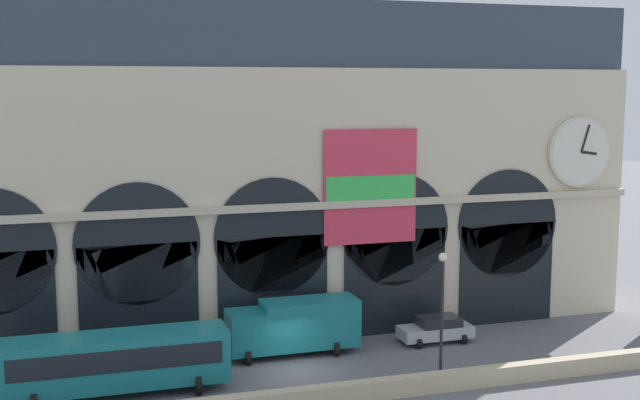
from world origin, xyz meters
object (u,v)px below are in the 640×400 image
(bus_midwest, at_px, (116,361))
(box_truck_center, at_px, (295,325))
(car_mideast, at_px, (436,329))
(street_lamp_quayside, at_px, (442,301))

(bus_midwest, bearing_deg, box_truck_center, 18.97)
(bus_midwest, bearing_deg, car_mideast, 9.30)
(bus_midwest, relative_size, box_truck_center, 1.47)
(bus_midwest, relative_size, street_lamp_quayside, 1.59)
(bus_midwest, distance_m, car_mideast, 19.08)
(bus_midwest, height_order, street_lamp_quayside, street_lamp_quayside)
(box_truck_center, height_order, street_lamp_quayside, street_lamp_quayside)
(car_mideast, xyz_separation_m, street_lamp_quayside, (-2.86, -6.53, 3.61))
(street_lamp_quayside, bearing_deg, box_truck_center, 130.09)
(bus_midwest, distance_m, street_lamp_quayside, 16.52)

